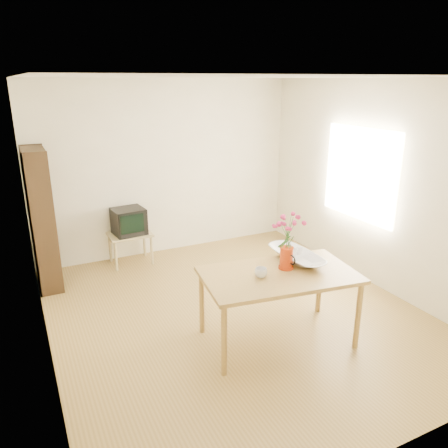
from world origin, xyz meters
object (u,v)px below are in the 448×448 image
table (279,280)px  mug (261,273)px  pitcher (286,259)px  bowl (297,239)px  television (129,221)px

table → mug: bearing=-172.3°
pitcher → mug: size_ratio=1.92×
bowl → mug: bearing=-159.5°
pitcher → mug: (-0.34, -0.07, -0.06)m
pitcher → television: pitcher is taller
mug → bowl: (0.56, 0.21, 0.19)m
pitcher → television: (-0.96, 2.57, -0.21)m
table → bowl: 0.51m
table → television: television is taller
television → bowl: bearing=-69.4°
table → mug: size_ratio=13.30×
pitcher → television: size_ratio=0.50×
table → bowl: bearing=39.0°
mug → bowl: bowl is taller
table → bowl: (0.35, 0.21, 0.31)m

